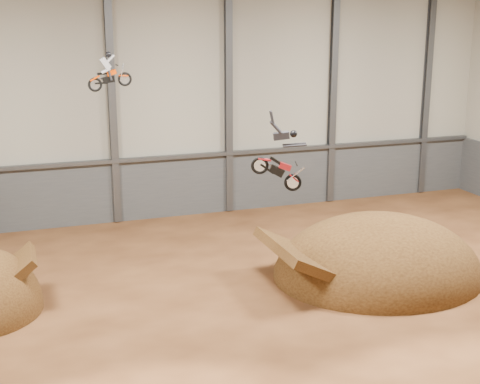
% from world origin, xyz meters
% --- Properties ---
extents(floor, '(40.00, 40.00, 0.00)m').
position_xyz_m(floor, '(0.00, 0.00, 0.00)').
color(floor, '#492713').
rests_on(floor, ground).
extents(back_wall, '(40.00, 0.10, 14.00)m').
position_xyz_m(back_wall, '(0.00, 15.00, 7.00)').
color(back_wall, '#ADA999').
rests_on(back_wall, ground).
extents(lower_band_back, '(39.80, 0.18, 3.50)m').
position_xyz_m(lower_band_back, '(0.00, 14.90, 1.75)').
color(lower_band_back, '#4A4D51').
rests_on(lower_band_back, ground).
extents(steel_rail, '(39.80, 0.35, 0.20)m').
position_xyz_m(steel_rail, '(0.00, 14.75, 3.55)').
color(steel_rail, '#47494F').
rests_on(steel_rail, lower_band_back).
extents(steel_column_2, '(0.40, 0.36, 13.90)m').
position_xyz_m(steel_column_2, '(-3.33, 14.80, 7.00)').
color(steel_column_2, '#47494F').
rests_on(steel_column_2, ground).
extents(steel_column_3, '(0.40, 0.36, 13.90)m').
position_xyz_m(steel_column_3, '(3.33, 14.80, 7.00)').
color(steel_column_3, '#47494F').
rests_on(steel_column_3, ground).
extents(steel_column_4, '(0.40, 0.36, 13.90)m').
position_xyz_m(steel_column_4, '(10.00, 14.80, 7.00)').
color(steel_column_4, '#47494F').
rests_on(steel_column_4, ground).
extents(steel_column_5, '(0.40, 0.36, 13.90)m').
position_xyz_m(steel_column_5, '(16.67, 14.80, 7.00)').
color(steel_column_5, '#47494F').
rests_on(steel_column_5, ground).
extents(landing_ramp, '(9.55, 8.44, 5.51)m').
position_xyz_m(landing_ramp, '(6.41, 2.83, 0.00)').
color(landing_ramp, '#37200D').
rests_on(landing_ramp, ground).
extents(fmx_rider_a, '(2.07, 0.71, 1.92)m').
position_xyz_m(fmx_rider_a, '(-4.53, 6.69, 9.20)').
color(fmx_rider_a, '#F04100').
extents(fmx_rider_b, '(3.75, 1.94, 3.50)m').
position_xyz_m(fmx_rider_b, '(0.89, 1.95, 6.24)').
color(fmx_rider_b, red).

